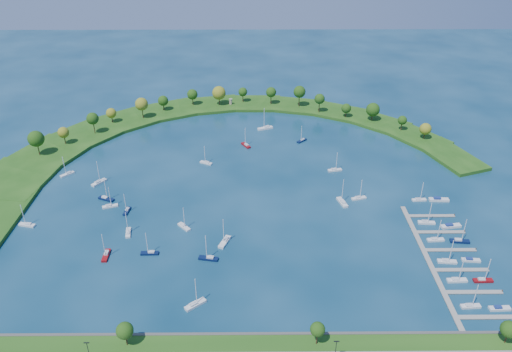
{
  "coord_description": "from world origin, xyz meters",
  "views": [
    {
      "loc": [
        3.4,
        -225.94,
        136.38
      ],
      "look_at": [
        5.0,
        5.0,
        4.0
      ],
      "focal_mm": 34.78,
      "sensor_mm": 36.0,
      "label": 1
    }
  ],
  "objects_px": {
    "moored_boat_10": "(110,206)",
    "docked_boat_5": "(471,260)",
    "harbor_tower": "(231,102)",
    "docked_boat_11": "(439,199)",
    "moored_boat_11": "(342,202)",
    "docked_boat_8": "(426,222)",
    "docked_boat_7": "(460,240)",
    "moored_boat_1": "(128,232)",
    "moored_boat_18": "(67,174)",
    "moored_boat_0": "(302,140)",
    "docked_boat_1": "(499,308)",
    "docked_boat_10": "(419,199)",
    "moored_boat_13": "(209,258)",
    "docked_boat_3": "(483,280)",
    "moored_boat_9": "(27,224)",
    "moored_boat_4": "(359,198)",
    "moored_boat_3": "(184,226)",
    "moored_boat_17": "(150,252)",
    "docked_boat_6": "(436,239)",
    "moored_boat_16": "(127,210)",
    "moored_boat_8": "(106,255)",
    "moored_boat_7": "(265,128)",
    "docked_boat_9": "(451,226)",
    "moored_boat_5": "(225,241)",
    "moored_boat_2": "(246,145)",
    "moored_boat_15": "(335,169)",
    "dock_system": "(445,260)",
    "moored_boat_12": "(195,304)",
    "moored_boat_6": "(106,198)",
    "docked_boat_0": "(471,305)",
    "docked_boat_4": "(447,261)",
    "moored_boat_14": "(99,182)",
    "docked_boat_2": "(457,280)",
    "moored_boat_19": "(206,162)"
  },
  "relations": [
    {
      "from": "moored_boat_3",
      "to": "docked_boat_9",
      "type": "xyz_separation_m",
      "value": [
        124.99,
        -0.5,
        -0.18
      ]
    },
    {
      "from": "moored_boat_3",
      "to": "docked_boat_11",
      "type": "bearing_deg",
      "value": 58.1
    },
    {
      "from": "moored_boat_4",
      "to": "docked_boat_4",
      "type": "xyz_separation_m",
      "value": [
        28.03,
        -50.32,
        0.01
      ]
    },
    {
      "from": "docked_boat_8",
      "to": "docked_boat_7",
      "type": "bearing_deg",
      "value": -49.27
    },
    {
      "from": "moored_boat_7",
      "to": "docked_boat_1",
      "type": "height_order",
      "value": "moored_boat_7"
    },
    {
      "from": "moored_boat_3",
      "to": "moored_boat_7",
      "type": "bearing_deg",
      "value": 117.93
    },
    {
      "from": "harbor_tower",
      "to": "moored_boat_0",
      "type": "relative_size",
      "value": 0.38
    },
    {
      "from": "moored_boat_14",
      "to": "docked_boat_0",
      "type": "height_order",
      "value": "moored_boat_14"
    },
    {
      "from": "moored_boat_0",
      "to": "docked_boat_1",
      "type": "distance_m",
      "value": 158.1
    },
    {
      "from": "docked_boat_4",
      "to": "moored_boat_4",
      "type": "bearing_deg",
      "value": 124.44
    },
    {
      "from": "dock_system",
      "to": "moored_boat_17",
      "type": "height_order",
      "value": "moored_boat_17"
    },
    {
      "from": "docked_boat_3",
      "to": "moored_boat_9",
      "type": "bearing_deg",
      "value": 167.68
    },
    {
      "from": "moored_boat_11",
      "to": "moored_boat_13",
      "type": "distance_m",
      "value": 77.55
    },
    {
      "from": "moored_boat_14",
      "to": "docked_boat_1",
      "type": "distance_m",
      "value": 199.45
    },
    {
      "from": "docked_boat_0",
      "to": "docked_boat_8",
      "type": "xyz_separation_m",
      "value": [
        -0.01,
        54.68,
        0.02
      ]
    },
    {
      "from": "moored_boat_4",
      "to": "moored_boat_11",
      "type": "bearing_deg",
      "value": -172.39
    },
    {
      "from": "dock_system",
      "to": "moored_boat_12",
      "type": "bearing_deg",
      "value": -165.95
    },
    {
      "from": "moored_boat_1",
      "to": "moored_boat_6",
      "type": "xyz_separation_m",
      "value": [
        -17.57,
        29.09,
        0.04
      ]
    },
    {
      "from": "moored_boat_19",
      "to": "docked_boat_9",
      "type": "xyz_separation_m",
      "value": [
        119.66,
        -63.6,
        -0.17
      ]
    },
    {
      "from": "moored_boat_1",
      "to": "moored_boat_5",
      "type": "xyz_separation_m",
      "value": [
        44.73,
        -7.23,
        0.07
      ]
    },
    {
      "from": "moored_boat_1",
      "to": "docked_boat_9",
      "type": "bearing_deg",
      "value": -97.67
    },
    {
      "from": "moored_boat_8",
      "to": "moored_boat_10",
      "type": "bearing_deg",
      "value": -169.51
    },
    {
      "from": "docked_boat_10",
      "to": "moored_boat_13",
      "type": "bearing_deg",
      "value": -160.69
    },
    {
      "from": "moored_boat_10",
      "to": "docked_boat_5",
      "type": "bearing_deg",
      "value": -33.57
    },
    {
      "from": "moored_boat_10",
      "to": "docked_boat_11",
      "type": "distance_m",
      "value": 165.93
    },
    {
      "from": "harbor_tower",
      "to": "docked_boat_11",
      "type": "distance_m",
      "value": 169.19
    },
    {
      "from": "moored_boat_17",
      "to": "docked_boat_6",
      "type": "relative_size",
      "value": 1.01
    },
    {
      "from": "moored_boat_15",
      "to": "docked_boat_2",
      "type": "distance_m",
      "value": 98.54
    },
    {
      "from": "docked_boat_5",
      "to": "moored_boat_10",
      "type": "bearing_deg",
      "value": 170.91
    },
    {
      "from": "harbor_tower",
      "to": "docked_boat_1",
      "type": "xyz_separation_m",
      "value": [
        108.64,
        -203.86,
        -3.56
      ]
    },
    {
      "from": "moored_boat_11",
      "to": "docked_boat_7",
      "type": "relative_size",
      "value": 1.09
    },
    {
      "from": "moored_boat_0",
      "to": "docked_boat_8",
      "type": "relative_size",
      "value": 0.94
    },
    {
      "from": "moored_boat_4",
      "to": "moored_boat_6",
      "type": "bearing_deg",
      "value": 163.57
    },
    {
      "from": "moored_boat_2",
      "to": "moored_boat_15",
      "type": "xyz_separation_m",
      "value": [
        50.41,
        -31.72,
        -0.02
      ]
    },
    {
      "from": "moored_boat_10",
      "to": "docked_boat_10",
      "type": "bearing_deg",
      "value": -17.14
    },
    {
      "from": "moored_boat_11",
      "to": "docked_boat_5",
      "type": "relative_size",
      "value": 1.71
    },
    {
      "from": "moored_boat_8",
      "to": "docked_boat_10",
      "type": "height_order",
      "value": "moored_boat_8"
    },
    {
      "from": "moored_boat_6",
      "to": "docked_boat_9",
      "type": "bearing_deg",
      "value": 14.21
    },
    {
      "from": "moored_boat_1",
      "to": "moored_boat_16",
      "type": "bearing_deg",
      "value": 4.93
    },
    {
      "from": "moored_boat_1",
      "to": "moored_boat_18",
      "type": "bearing_deg",
      "value": 30.63
    },
    {
      "from": "dock_system",
      "to": "moored_boat_10",
      "type": "bearing_deg",
      "value": 164.59
    },
    {
      "from": "moored_boat_9",
      "to": "moored_boat_15",
      "type": "bearing_deg",
      "value": -148.01
    },
    {
      "from": "docked_boat_1",
      "to": "docked_boat_8",
      "type": "height_order",
      "value": "docked_boat_8"
    },
    {
      "from": "moored_boat_0",
      "to": "docked_boat_1",
      "type": "height_order",
      "value": "moored_boat_0"
    },
    {
      "from": "moored_boat_8",
      "to": "moored_boat_14",
      "type": "xyz_separation_m",
      "value": [
        -19.67,
        61.83,
        0.02
      ]
    },
    {
      "from": "moored_boat_7",
      "to": "docked_boat_3",
      "type": "xyz_separation_m",
      "value": [
        84.33,
        -148.96,
        -0.11
      ]
    },
    {
      "from": "docked_boat_8",
      "to": "moored_boat_4",
      "type": "bearing_deg",
      "value": 147.11
    },
    {
      "from": "docked_boat_7",
      "to": "docked_boat_10",
      "type": "xyz_separation_m",
      "value": [
        -8.08,
        34.58,
        -0.05
      ]
    },
    {
      "from": "moored_boat_16",
      "to": "docked_boat_8",
      "type": "relative_size",
      "value": 0.91
    },
    {
      "from": "moored_boat_2",
      "to": "moored_boat_9",
      "type": "distance_m",
      "value": 132.1
    }
  ]
}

